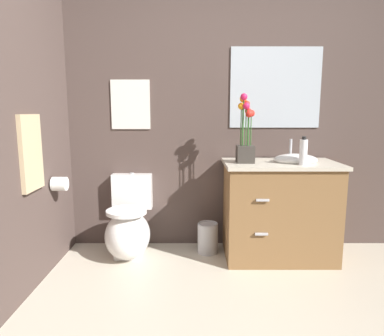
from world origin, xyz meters
The scene contains 10 objects.
wall_back centered at (0.20, 1.66, 1.25)m, with size 4.67×0.05×2.50m, color #4C3D38.
toilet centered at (-0.94, 1.36, 0.24)m, with size 0.38×0.59×0.69m.
vanity_cabinet centered at (0.35, 1.33, 0.43)m, with size 0.94×0.56×1.01m.
flower_vase centered at (0.05, 1.31, 1.03)m, with size 0.14×0.14×0.56m.
soap_bottle centered at (0.48, 1.18, 0.93)m, with size 0.06×0.06×0.22m.
trash_bin centered at (-0.25, 1.42, 0.14)m, with size 0.18×0.18×0.27m.
wall_poster centered at (-0.94, 1.63, 1.30)m, with size 0.35×0.01×0.43m, color silver.
wall_mirror centered at (0.35, 1.63, 1.45)m, with size 0.80×0.01×0.70m, color #B2BCC6.
hanging_towel centered at (-1.49, 0.84, 0.96)m, with size 0.03×0.28×0.52m, color tan.
toilet_paper_roll centered at (-1.43, 1.16, 0.68)m, with size 0.11×0.11×0.11m, color white.
Camera 1 is at (-0.39, -1.47, 1.24)m, focal length 31.93 mm.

